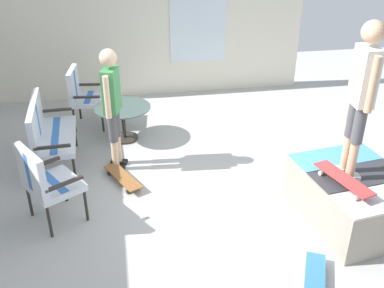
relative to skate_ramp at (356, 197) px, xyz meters
name	(u,v)px	position (x,y,z in m)	size (l,w,h in m)	color
ground_plane	(218,196)	(0.79, 1.52, -0.36)	(12.00, 12.00, 0.10)	#B2B2AD
house_facade	(151,25)	(4.59, 2.01, 1.06)	(0.23, 6.00, 2.73)	silver
skate_ramp	(356,197)	(0.00, 0.00, 0.00)	(1.66, 2.11, 0.61)	gray
patio_bench	(46,129)	(1.87, 3.78, 0.31)	(1.28, 0.61, 1.02)	#2D2823
patio_chair_near_house	(82,92)	(3.24, 3.35, 0.31)	(0.68, 0.62, 1.02)	#2D2823
patio_chair_by_wall	(44,179)	(0.54, 3.66, 0.31)	(0.82, 0.79, 1.02)	#2D2823
patio_table	(123,116)	(2.60, 2.69, 0.10)	(0.90, 0.90, 0.57)	#2D2823
person_watching	(112,101)	(1.72, 2.83, 0.74)	(0.46, 0.31, 1.77)	black
person_skater	(362,90)	(0.03, 0.17, 1.37)	(0.48, 0.27, 1.80)	silver
skateboard_by_bench	(123,177)	(1.28, 2.77, -0.22)	(0.81, 0.53, 0.10)	brown
skateboard_spare	(315,281)	(-1.00, 0.93, -0.22)	(0.81, 0.52, 0.10)	#3372B2
skateboard_on_ramp	(343,179)	(-0.17, 0.32, 0.39)	(0.82, 0.41, 0.10)	#B23838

